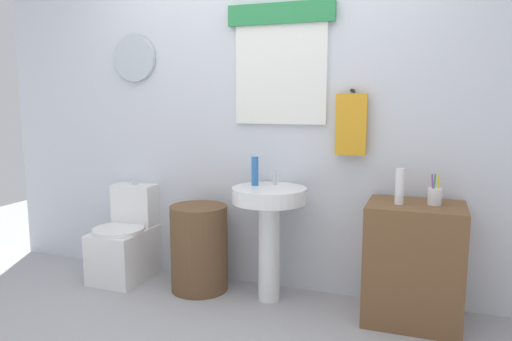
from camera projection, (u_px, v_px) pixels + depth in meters
name	position (u px, v px, depth m)	size (l,w,h in m)	color
back_wall	(262.00, 107.00, 3.43)	(4.40, 0.18, 2.60)	silver
toilet	(127.00, 242.00, 3.68)	(0.38, 0.51, 0.72)	white
laundry_hamper	(199.00, 248.00, 3.43)	(0.41, 0.41, 0.62)	brown
pedestal_sink	(269.00, 217.00, 3.21)	(0.50, 0.50, 0.78)	white
faucet	(275.00, 178.00, 3.28)	(0.03, 0.03, 0.10)	silver
wooden_cabinet	(414.00, 263.00, 2.92)	(0.57, 0.44, 0.74)	brown
soap_bottle	(255.00, 171.00, 3.25)	(0.05, 0.05, 0.20)	#2D6BB7
lotion_bottle	(400.00, 186.00, 2.85)	(0.05, 0.05, 0.22)	white
toothbrush_cup	(435.00, 196.00, 2.85)	(0.08, 0.08, 0.19)	silver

